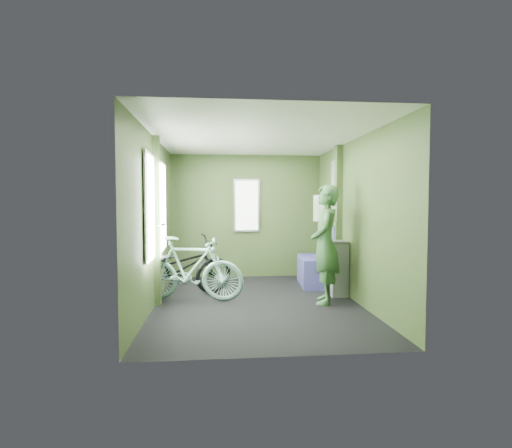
{
  "coord_description": "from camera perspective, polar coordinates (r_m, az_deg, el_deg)",
  "views": [
    {
      "loc": [
        -0.53,
        -5.52,
        1.4
      ],
      "look_at": [
        0.0,
        0.1,
        1.1
      ],
      "focal_mm": 28.0,
      "sensor_mm": 36.0,
      "label": 1
    }
  ],
  "objects": [
    {
      "name": "room",
      "position": [
        5.58,
        -0.32,
        3.41
      ],
      "size": [
        4.0,
        4.02,
        2.31
      ],
      "color": "black",
      "rests_on": "ground"
    },
    {
      "name": "bicycle_black",
      "position": [
        6.07,
        -11.0,
        -10.34
      ],
      "size": [
        1.85,
        1.36,
        0.98
      ],
      "primitive_type": "imported",
      "rotation": [
        0.0,
        -0.17,
        1.99
      ],
      "color": "black",
      "rests_on": "ground"
    },
    {
      "name": "bicycle_mint",
      "position": [
        5.86,
        -9.45,
        -10.83
      ],
      "size": [
        1.65,
        0.91,
        0.99
      ],
      "primitive_type": "imported",
      "rotation": [
        0.0,
        -0.15,
        1.34
      ],
      "color": "#87BEB6",
      "rests_on": "ground"
    },
    {
      "name": "passenger",
      "position": [
        5.63,
        9.87,
        -2.83
      ],
      "size": [
        0.52,
        0.72,
        1.65
      ],
      "rotation": [
        0.0,
        0.0,
        -1.8
      ],
      "color": "#365F34",
      "rests_on": "ground"
    },
    {
      "name": "waste_box",
      "position": [
        6.19,
        11.57,
        -6.19
      ],
      "size": [
        0.24,
        0.34,
        0.83
      ],
      "primitive_type": "cube",
      "color": "slate",
      "rests_on": "ground"
    },
    {
      "name": "bench_seat",
      "position": [
        6.91,
        8.79,
        -6.16
      ],
      "size": [
        0.62,
        1.0,
        1.02
      ],
      "rotation": [
        0.0,
        0.0,
        -0.09
      ],
      "color": "navy",
      "rests_on": "ground"
    }
  ]
}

